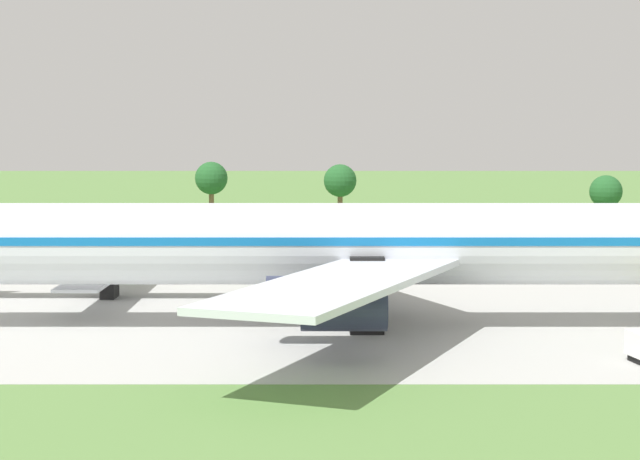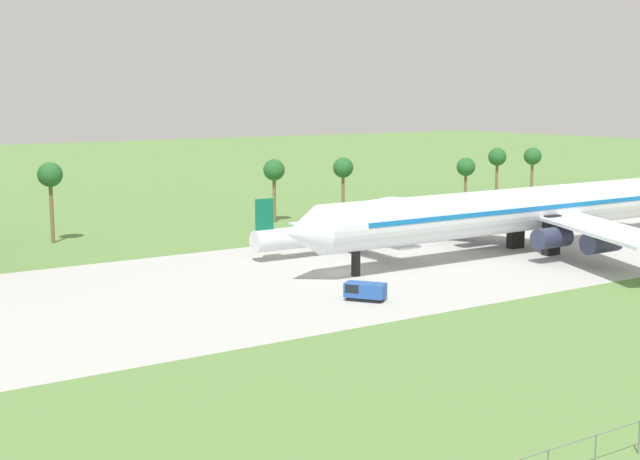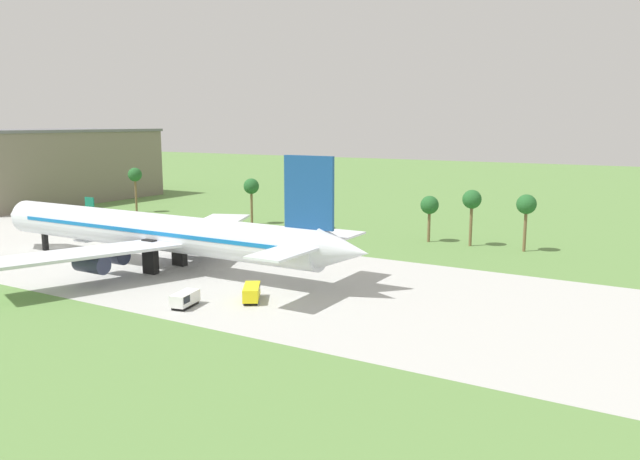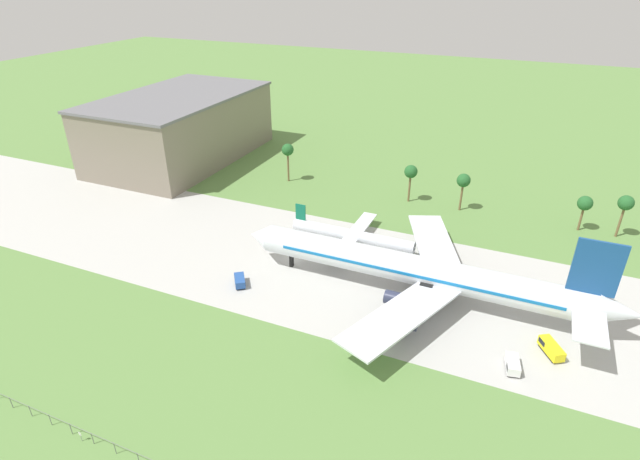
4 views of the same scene
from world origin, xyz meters
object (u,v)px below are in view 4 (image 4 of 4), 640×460
at_px(terminal_building, 181,127).
at_px(fuel_truck, 240,280).
at_px(catering_van, 512,365).
at_px(no_stopping_sign, 80,436).
at_px(regional_aircraft, 352,235).
at_px(baggage_tug, 551,348).
at_px(jet_airliner, 423,272).

bearing_deg(terminal_building, fuel_truck, -45.42).
height_order(catering_van, no_stopping_sign, catering_van).
height_order(regional_aircraft, no_stopping_sign, regional_aircraft).
bearing_deg(baggage_tug, catering_van, -129.15).
xyz_separation_m(baggage_tug, catering_van, (-5.60, -6.88, -0.08)).
relative_size(baggage_tug, fuel_truck, 1.21).
distance_m(jet_airliner, regional_aircraft, 24.33).
xyz_separation_m(jet_airliner, catering_van, (18.60, -14.30, -4.90)).
distance_m(regional_aircraft, catering_van, 47.59).
relative_size(regional_aircraft, no_stopping_sign, 17.68).
distance_m(jet_airliner, baggage_tug, 25.77).
distance_m(jet_airliner, terminal_building, 105.40).
relative_size(jet_airliner, terminal_building, 1.24).
xyz_separation_m(jet_airliner, baggage_tug, (24.20, -7.42, -4.82)).
distance_m(jet_airliner, fuel_truck, 37.17).
bearing_deg(no_stopping_sign, fuel_truck, 90.01).
bearing_deg(regional_aircraft, jet_airliner, -35.23).
distance_m(jet_airliner, no_stopping_sign, 63.47).
height_order(catering_van, terminal_building, terminal_building).
distance_m(baggage_tug, fuel_truck, 59.56).
distance_m(baggage_tug, catering_van, 8.87).
height_order(jet_airliner, no_stopping_sign, jet_airliner).
distance_m(regional_aircraft, terminal_building, 81.87).
bearing_deg(terminal_building, jet_airliner, -27.39).
bearing_deg(regional_aircraft, terminal_building, 154.92).
bearing_deg(catering_van, terminal_building, 150.76).
relative_size(fuel_truck, no_stopping_sign, 2.74).
xyz_separation_m(regional_aircraft, baggage_tug, (43.89, -21.33, -1.56)).
height_order(regional_aircraft, catering_van, regional_aircraft).
bearing_deg(fuel_truck, terminal_building, 134.58).
relative_size(catering_van, no_stopping_sign, 2.78).
distance_m(catering_van, terminal_building, 128.82).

